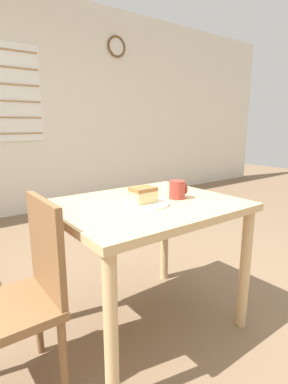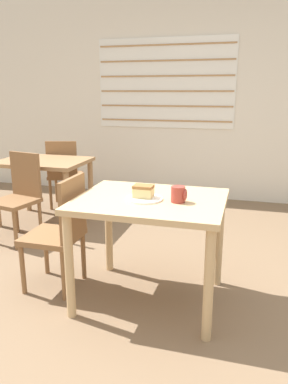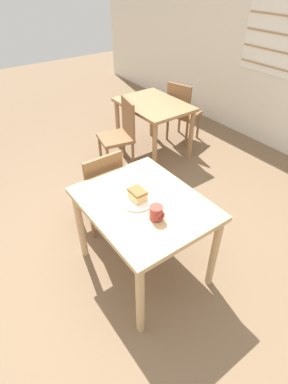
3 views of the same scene
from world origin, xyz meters
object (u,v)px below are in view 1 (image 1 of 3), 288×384
cake_slice (143,195)px  coffee_mug (178,190)px  chair_near_window (23,293)px  dining_table_near (146,222)px  plate (146,204)px

cake_slice → coffee_mug: bearing=-2.6°
chair_near_window → coffee_mug: (0.88, -0.02, 0.35)m
chair_near_window → coffee_mug: bearing=88.6°
dining_table_near → plate: plate is taller
dining_table_near → chair_near_window: (-0.68, -0.02, -0.18)m
dining_table_near → cake_slice: bearing=-147.1°
dining_table_near → cake_slice: cake_slice is taller
chair_near_window → cake_slice: 0.73m
dining_table_near → coffee_mug: (0.20, -0.04, 0.16)m
plate → coffee_mug: size_ratio=2.34×
cake_slice → coffee_mug: (0.24, -0.01, -0.00)m
coffee_mug → plate: bearing=-179.4°
chair_near_window → cake_slice: chair_near_window is taller
chair_near_window → coffee_mug: size_ratio=8.31×
plate → coffee_mug: coffee_mug is taller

